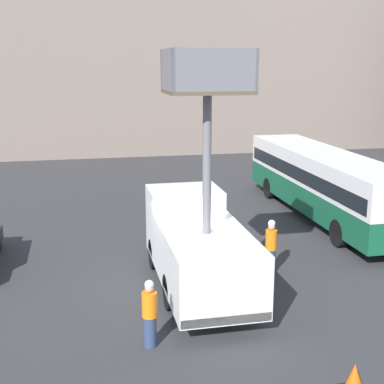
{
  "coord_description": "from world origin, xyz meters",
  "views": [
    {
      "loc": [
        -3.05,
        -15.48,
        6.87
      ],
      "look_at": [
        0.34,
        0.4,
        2.92
      ],
      "focal_mm": 50.0,
      "sensor_mm": 36.0,
      "label": 1
    }
  ],
  "objects_px": {
    "city_bus": "(323,179)",
    "road_worker_directing": "(271,247)",
    "road_worker_near_truck": "(150,314)",
    "traffic_cone_near_truck": "(354,379)",
    "utility_truck": "(198,241)"
  },
  "relations": [
    {
      "from": "city_bus",
      "to": "road_worker_near_truck",
      "type": "bearing_deg",
      "value": 118.33
    },
    {
      "from": "city_bus",
      "to": "road_worker_directing",
      "type": "xyz_separation_m",
      "value": [
        -4.63,
        -5.91,
        -0.82
      ]
    },
    {
      "from": "city_bus",
      "to": "traffic_cone_near_truck",
      "type": "relative_size",
      "value": 19.28
    },
    {
      "from": "road_worker_directing",
      "to": "traffic_cone_near_truck",
      "type": "xyz_separation_m",
      "value": [
        -0.52,
        -6.58,
        -0.64
      ]
    },
    {
      "from": "city_bus",
      "to": "road_worker_directing",
      "type": "bearing_deg",
      "value": 123.55
    },
    {
      "from": "road_worker_near_truck",
      "to": "road_worker_directing",
      "type": "xyz_separation_m",
      "value": [
        4.53,
        3.81,
        0.07
      ]
    },
    {
      "from": "city_bus",
      "to": "road_worker_directing",
      "type": "distance_m",
      "value": 7.55
    },
    {
      "from": "utility_truck",
      "to": "road_worker_near_truck",
      "type": "distance_m",
      "value": 3.69
    },
    {
      "from": "road_worker_near_truck",
      "to": "road_worker_directing",
      "type": "relative_size",
      "value": 0.94
    },
    {
      "from": "utility_truck",
      "to": "road_worker_near_truck",
      "type": "relative_size",
      "value": 4.1
    },
    {
      "from": "traffic_cone_near_truck",
      "to": "road_worker_directing",
      "type": "bearing_deg",
      "value": 85.52
    },
    {
      "from": "city_bus",
      "to": "road_worker_directing",
      "type": "relative_size",
      "value": 6.62
    },
    {
      "from": "city_bus",
      "to": "utility_truck",
      "type": "bearing_deg",
      "value": 114.04
    },
    {
      "from": "city_bus",
      "to": "traffic_cone_near_truck",
      "type": "xyz_separation_m",
      "value": [
        -5.15,
        -12.49,
        -1.46
      ]
    },
    {
      "from": "road_worker_directing",
      "to": "traffic_cone_near_truck",
      "type": "bearing_deg",
      "value": -2.0
    }
  ]
}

